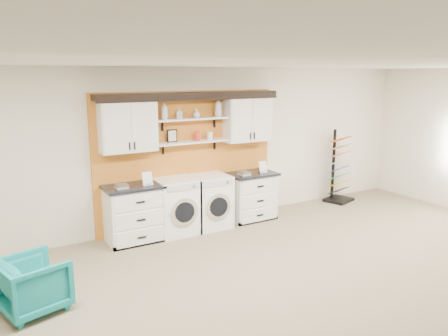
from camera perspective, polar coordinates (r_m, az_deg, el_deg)
floor at (r=5.14m, az=16.22°, el=-19.72°), size 10.00×10.00×0.00m
ceiling at (r=4.40m, az=18.42°, el=13.17°), size 10.00×10.00×0.00m
wall_back at (r=7.77m, az=-4.83°, el=2.66°), size 10.00×0.00×10.00m
accent_panel at (r=7.78m, az=-4.69°, el=1.17°), size 3.40×0.07×2.40m
upper_cabinet_left at (r=7.11m, az=-12.47°, el=5.43°), size 0.90×0.35×0.84m
upper_cabinet_right at (r=8.08m, az=3.05°, el=6.47°), size 0.90×0.35×0.84m
shelf_lower at (r=7.58m, az=-4.20°, el=3.41°), size 1.32×0.28×0.03m
shelf_upper at (r=7.53m, az=-4.25°, el=6.42°), size 1.32×0.28×0.03m
crown_molding at (r=7.51m, az=-4.34°, el=9.45°), size 3.30×0.41×0.13m
picture_frame at (r=7.46m, az=-6.80°, el=4.19°), size 0.18×0.02×0.22m
canister_red at (r=7.61m, az=-3.53°, el=4.18°), size 0.11×0.11×0.16m
canister_cream at (r=7.72m, az=-1.87°, el=4.24°), size 0.10×0.10×0.14m
base_cabinet_left at (r=7.26m, az=-11.59°, el=-5.82°), size 0.96×0.66×0.94m
base_cabinet_right at (r=8.22m, az=3.52°, el=-3.64°), size 0.90×0.66×0.89m
washer at (r=7.50m, az=-6.28°, el=-4.96°), size 0.68×0.71×0.96m
dryer at (r=7.77m, az=-1.94°, el=-4.35°), size 0.67×0.71×0.94m
sample_rack at (r=9.64m, az=14.75°, el=-1.30°), size 0.67×0.61×1.54m
armchair at (r=5.62m, az=-23.65°, el=-13.74°), size 0.86×0.85×0.64m
soap_bottle_a at (r=7.31m, az=-7.78°, el=7.41°), size 0.15×0.15×0.28m
soap_bottle_b at (r=7.42m, az=-5.82°, el=7.11°), size 0.11×0.11×0.18m
soap_bottle_c at (r=7.56m, az=-3.63°, el=7.16°), size 0.13×0.13×0.16m
soap_bottle_d at (r=7.75m, az=-0.77°, el=7.96°), size 0.18×0.18×0.33m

